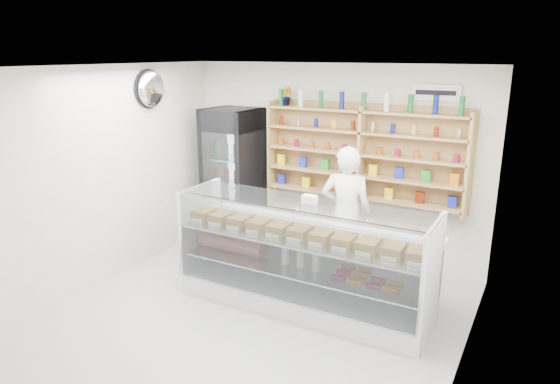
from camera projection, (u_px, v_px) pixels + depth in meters
The scene contains 8 objects.
room at pixel (236, 207), 5.14m from camera, with size 5.00×5.00×5.00m.
display_counter at pixel (303, 277), 5.93m from camera, with size 3.02×0.90×1.31m.
shop_worker at pixel (346, 214), 6.49m from camera, with size 0.66×0.43×1.81m, color white.
drinks_cooler at pixel (234, 177), 7.72m from camera, with size 0.80×0.78×2.13m.
wall_shelving at pixel (361, 154), 6.82m from camera, with size 2.84×0.28×1.33m.
potted_plant at pixel (287, 96), 7.16m from camera, with size 0.15×0.12×0.28m, color #1E6626.
security_mirror at pixel (152, 89), 6.87m from camera, with size 0.15×0.50×0.50m, color silver.
wall_sign at pixel (436, 93), 6.28m from camera, with size 0.62×0.03×0.20m, color white.
Camera 1 is at (2.77, -4.07, 2.95)m, focal length 32.00 mm.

